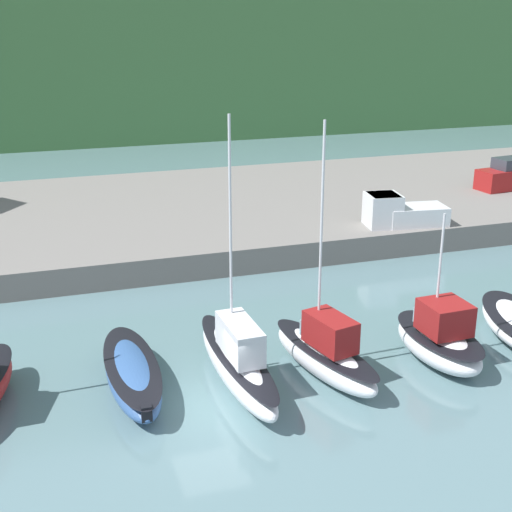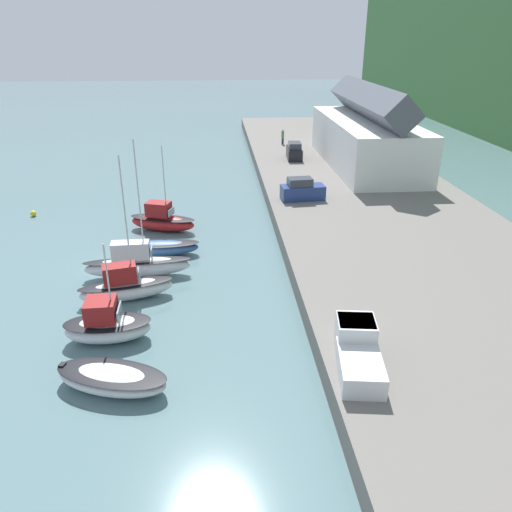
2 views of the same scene
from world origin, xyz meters
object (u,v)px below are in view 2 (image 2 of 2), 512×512
Objects in this scene: moored_boat_3 at (125,287)px; mooring_buoy_1 at (33,213)px; parked_car_0 at (294,152)px; parked_car_2 at (302,190)px; moored_boat_4 at (107,325)px; moored_boat_0 at (162,220)px; person_on_quay at (283,137)px; moored_boat_1 at (156,248)px; moored_boat_2 at (137,264)px; pickup_truck_0 at (358,350)px; moored_boat_5 at (112,379)px.

mooring_buoy_1 is (-17.56, -11.66, -0.69)m from moored_boat_3.
parked_car_0 is 17.13m from parked_car_2.
moored_boat_3 is 4.82m from moored_boat_4.
mooring_buoy_1 is (-1.23, -26.23, -2.08)m from parked_car_2.
moored_boat_0 is 25.61m from parked_car_0.
parked_car_2 is 2.03× the size of person_on_quay.
moored_boat_3 is at bearing 33.59° from mooring_buoy_1.
moored_boat_0 is 13.85m from parked_car_2.
mooring_buoy_1 is (-10.35, -12.94, -0.35)m from moored_boat_1.
moored_boat_3 is (3.43, -0.28, -0.06)m from moored_boat_2.
moored_boat_2 reaches higher than pickup_truck_0.
moored_boat_1 is at bearing 157.08° from moored_boat_3.
moored_boat_5 is (16.48, -0.54, -0.05)m from moored_boat_1.
parked_car_2 is at bearing -92.68° from parked_car_0.
moored_boat_5 is 45.44m from parked_car_0.
moored_boat_5 is 2.96× the size of person_on_quay.
moored_boat_0 is 0.77× the size of moored_boat_2.
moored_boat_3 is at bearing 174.52° from moored_boat_4.
mooring_buoy_1 is (-14.13, -11.94, -0.75)m from moored_boat_2.
moored_boat_0 is 33.28m from person_on_quay.
parked_car_0 is at bearing 119.41° from mooring_buoy_1.
parked_car_2 reaches higher than person_on_quay.
moored_boat_0 is 25.70m from pickup_truck_0.
moored_boat_4 is at bearing 26.93° from mooring_buoy_1.
parked_car_0 reaches higher than person_on_quay.
moored_boat_1 is at bearing -22.72° from person_on_quay.
mooring_buoy_1 is (24.94, -27.72, -2.26)m from person_on_quay.
moored_boat_2 is 18.60m from pickup_truck_0.
moored_boat_0 reaches higher than moored_boat_4.
moored_boat_0 is 13.82m from mooring_buoy_1.
pickup_truck_0 is at bearing 44.83° from moored_boat_0.
parked_car_0 is 43.63m from pickup_truck_0.
moored_boat_2 is 1.03× the size of moored_boat_3.
moored_boat_0 is 1.57× the size of pickup_truck_0.
moored_boat_4 is at bearing -7.41° from moored_boat_1.
parked_car_2 is 26.52m from pickup_truck_0.
moored_boat_0 is 1.80× the size of parked_car_0.
moored_boat_0 reaches higher than parked_car_0.
moored_boat_2 is at bearing 140.73° from pickup_truck_0.
pickup_truck_0 is at bearing -3.39° from person_on_quay.
parked_car_0 is 0.87× the size of pickup_truck_0.
pickup_truck_0 is (43.50, -3.43, -0.10)m from parked_car_0.
person_on_quay is (-42.51, 16.06, 1.57)m from moored_boat_3.
moored_boat_3 is 21.93m from parked_car_2.
moored_boat_2 is at bearing 40.20° from mooring_buoy_1.
parked_car_0 is 2.01× the size of person_on_quay.
moored_boat_0 is 0.79× the size of moored_boat_3.
parked_car_0 is at bearing 141.01° from moored_boat_3.
moored_boat_3 is 1.61× the size of moored_boat_4.
moored_boat_1 is 30.24m from parked_car_0.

